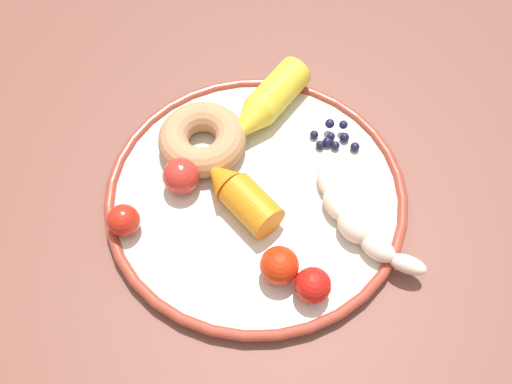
{
  "coord_description": "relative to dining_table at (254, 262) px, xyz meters",
  "views": [
    {
      "loc": [
        0.03,
        0.28,
        1.28
      ],
      "look_at": [
        -0.01,
        -0.05,
        0.75
      ],
      "focal_mm": 38.18,
      "sensor_mm": 36.0,
      "label": 1
    }
  ],
  "objects": [
    {
      "name": "tomato_mid",
      "position": [
        -0.02,
        0.06,
        0.11
      ],
      "size": [
        0.04,
        0.04,
        0.04
      ],
      "primitive_type": "sphere",
      "color": "red",
      "rests_on": "plate"
    },
    {
      "name": "dining_table",
      "position": [
        0.0,
        0.0,
        0.0
      ],
      "size": [
        1.21,
        0.93,
        0.74
      ],
      "color": "brown",
      "rests_on": "ground_plane"
    },
    {
      "name": "tomato_extra",
      "position": [
        -0.05,
        0.08,
        0.11
      ],
      "size": [
        0.04,
        0.04,
        0.04
      ],
      "primitive_type": "sphere",
      "color": "red",
      "rests_on": "plate"
    },
    {
      "name": "tomato_far",
      "position": [
        0.07,
        -0.07,
        0.11
      ],
      "size": [
        0.04,
        0.04,
        0.04
      ],
      "primitive_type": "sphere",
      "color": "red",
      "rests_on": "plate"
    },
    {
      "name": "carrot_yellow",
      "position": [
        -0.03,
        -0.16,
        0.11
      ],
      "size": [
        0.13,
        0.13,
        0.04
      ],
      "color": "yellow",
      "rests_on": "plate"
    },
    {
      "name": "donut",
      "position": [
        0.05,
        -0.12,
        0.11
      ],
      "size": [
        0.12,
        0.12,
        0.04
      ],
      "primitive_type": "torus",
      "rotation": [
        0.0,
        0.0,
        0.17
      ],
      "color": "tan",
      "rests_on": "plate"
    },
    {
      "name": "plate",
      "position": [
        -0.01,
        -0.05,
        0.09
      ],
      "size": [
        0.35,
        0.35,
        0.02
      ],
      "color": "silver",
      "rests_on": "dining_table"
    },
    {
      "name": "carrot_orange",
      "position": [
        0.01,
        -0.03,
        0.11
      ],
      "size": [
        0.09,
        0.11,
        0.04
      ],
      "color": "orange",
      "rests_on": "plate"
    },
    {
      "name": "tomato_near",
      "position": [
        0.14,
        -0.02,
        0.11
      ],
      "size": [
        0.04,
        0.04,
        0.04
      ],
      "primitive_type": "sphere",
      "color": "red",
      "rests_on": "plate"
    },
    {
      "name": "blueberry_pile",
      "position": [
        -0.11,
        -0.11,
        0.1
      ],
      "size": [
        0.06,
        0.04,
        0.02
      ],
      "color": "#191638",
      "rests_on": "plate"
    },
    {
      "name": "banana",
      "position": [
        -0.11,
        0.02,
        0.1
      ],
      "size": [
        0.1,
        0.15,
        0.03
      ],
      "color": "beige",
      "rests_on": "plate"
    },
    {
      "name": "ground_plane",
      "position": [
        0.0,
        0.0,
        -0.66
      ],
      "size": [
        6.0,
        6.0,
        0.0
      ],
      "primitive_type": "plane",
      "color": "#514844"
    }
  ]
}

